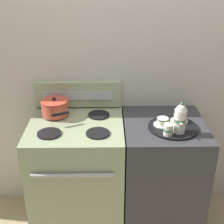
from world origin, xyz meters
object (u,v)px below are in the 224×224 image
Objects in this scene: teapot at (180,119)px; creamer_jug at (168,130)px; saucepan at (55,107)px; teacup_left at (163,122)px; teacup_right at (179,118)px; stove at (78,176)px; serving_tray at (173,127)px.

creamer_jug is (-0.08, -0.04, -0.06)m from teapot.
teacup_left is at bearing -13.07° from saucepan.
stove is at bearing -179.18° from teacup_right.
saucepan is 0.93m from teapot.
teacup_right is at bearing -7.99° from saucepan.
creamer_jug is at bearing -21.99° from saucepan.
teapot is at bearing -102.11° from teacup_right.
stove is 2.65× the size of serving_tray.
teapot is (0.02, -0.08, 0.11)m from serving_tray.
teacup_left is at bearing -157.34° from teacup_right.
saucepan is 2.26× the size of teacup_right.
teapot reaches higher than saucepan.
teacup_left reaches higher than stove.
creamer_jug is at bearing -16.13° from stove.
saucepan is at bearing 158.01° from creamer_jug.
teacup_right is (0.92, -0.13, -0.03)m from saucepan.
creamer_jug is at bearing -84.51° from teacup_left.
teacup_right is at bearing 54.34° from serving_tray.
stove is 7.38× the size of teacup_left.
serving_tray is at bearing 62.86° from creamer_jug.
stove is at bearing 174.46° from serving_tray.
teacup_left is 1.00× the size of teacup_right.
serving_tray is at bearing -125.66° from teacup_right.
teapot is 2.76× the size of creamer_jug.
teacup_right is (0.75, 0.01, 0.50)m from stove.
saucepan is 1.30× the size of teapot.
creamer_jug reaches higher than teacup_right.
saucepan is (-0.17, 0.14, 0.53)m from stove.
saucepan is at bearing 172.01° from teacup_right.
teacup_right is at bearing 22.66° from teacup_left.
teacup_left is at bearing -3.97° from stove.
saucepan reaches higher than stove.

